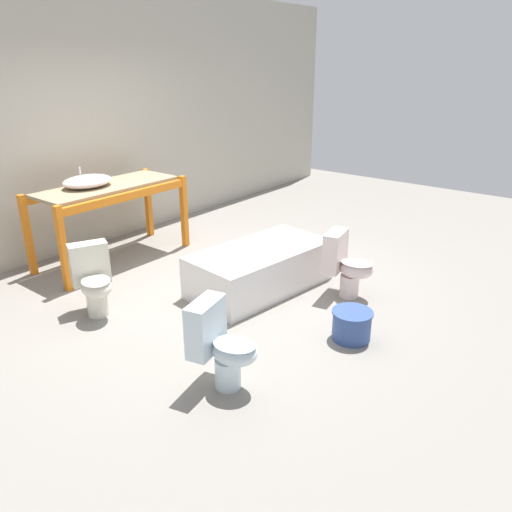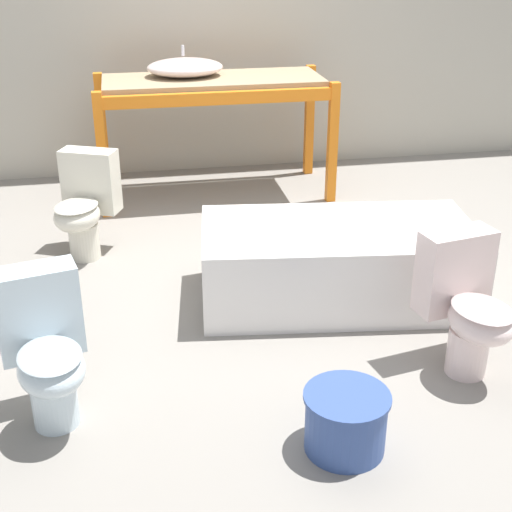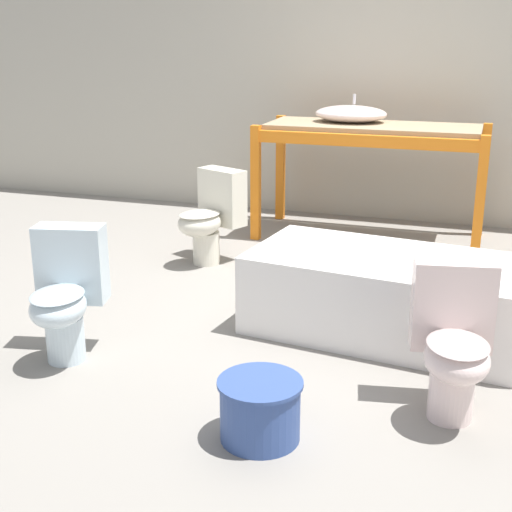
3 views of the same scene
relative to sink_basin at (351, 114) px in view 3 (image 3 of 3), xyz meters
name	(u,v)px [view 3 (image 3 of 3)]	position (x,y,z in m)	size (l,w,h in m)	color
ground_plane	(341,302)	(0.30, -1.63, -0.99)	(12.00, 12.00, 0.00)	gray
warehouse_wall_rear	(403,35)	(0.30, 0.60, 0.61)	(10.80, 0.08, 3.20)	#B2AD9E
shelving_rack	(372,142)	(0.20, -0.09, -0.21)	(1.80, 0.77, 0.93)	orange
sink_basin	(351,114)	(0.00, 0.00, 0.00)	(0.58, 0.46, 0.21)	silver
bathtub_main	(389,290)	(0.64, -2.01, -0.73)	(1.62, 0.96, 0.45)	white
toilet_near	(211,215)	(-0.79, -1.11, -0.64)	(0.48, 0.57, 0.68)	silver
toilet_far	(65,292)	(-0.90, -2.83, -0.64)	(0.42, 0.55, 0.68)	silver
toilet_extra	(454,340)	(1.04, -2.80, -0.64)	(0.40, 0.54, 0.68)	silver
bucket_white	(260,408)	(0.30, -3.28, -0.85)	(0.36, 0.36, 0.27)	#334C8C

